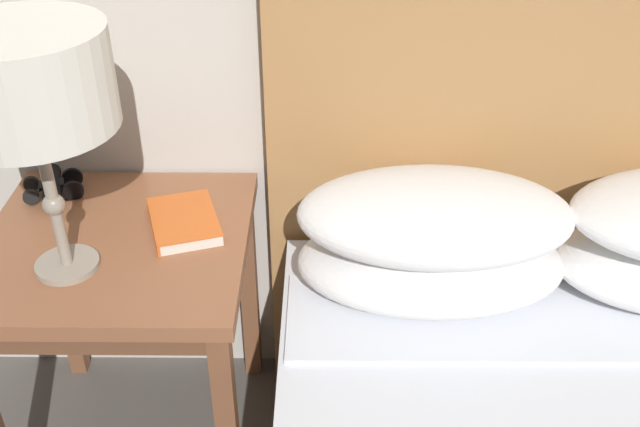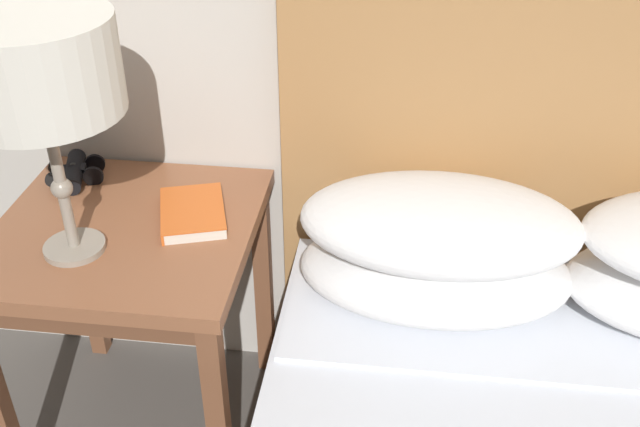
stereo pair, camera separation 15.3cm
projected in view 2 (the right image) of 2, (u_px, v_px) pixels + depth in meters
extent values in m
cube|color=brown|center=(125.00, 232.00, 1.69)|extent=(0.58, 0.58, 0.04)
cube|color=brown|center=(128.00, 247.00, 1.71)|extent=(0.55, 0.55, 0.05)
cube|color=brown|center=(85.00, 269.00, 2.10)|extent=(0.04, 0.04, 0.61)
cube|color=brown|center=(263.00, 283.00, 2.05)|extent=(0.04, 0.04, 0.61)
cube|color=white|center=(576.00, 339.00, 1.57)|extent=(1.24, 0.28, 0.01)
cube|color=#AD7A47|center=(563.00, 199.00, 1.79)|extent=(1.36, 0.06, 1.26)
ellipsoid|color=white|center=(434.00, 270.00, 1.66)|extent=(0.60, 0.36, 0.15)
ellipsoid|color=white|center=(440.00, 223.00, 1.59)|extent=(0.60, 0.36, 0.15)
cylinder|color=gray|center=(75.00, 247.00, 1.60)|extent=(0.13, 0.13, 0.01)
cylinder|color=gray|center=(60.00, 182.00, 1.51)|extent=(0.02, 0.02, 0.31)
sphere|color=gray|center=(62.00, 188.00, 1.52)|extent=(0.04, 0.04, 0.04)
cylinder|color=silver|center=(35.00, 66.00, 1.37)|extent=(0.31, 0.31, 0.18)
cube|color=silver|center=(193.00, 213.00, 1.70)|extent=(0.19, 0.23, 0.02)
cube|color=orange|center=(192.00, 208.00, 1.69)|extent=(0.19, 0.23, 0.00)
cube|color=orange|center=(162.00, 216.00, 1.69)|extent=(0.07, 0.19, 0.03)
cylinder|color=black|center=(73.00, 178.00, 1.81)|extent=(0.07, 0.10, 0.04)
cylinder|color=black|center=(93.00, 176.00, 1.82)|extent=(0.05, 0.02, 0.05)
cylinder|color=black|center=(53.00, 180.00, 1.80)|extent=(0.04, 0.02, 0.04)
cylinder|color=black|center=(75.00, 165.00, 1.86)|extent=(0.07, 0.10, 0.04)
cylinder|color=black|center=(95.00, 164.00, 1.87)|extent=(0.05, 0.02, 0.05)
cylinder|color=black|center=(56.00, 167.00, 1.86)|extent=(0.04, 0.02, 0.04)
cube|color=black|center=(74.00, 169.00, 1.83)|extent=(0.07, 0.05, 0.01)
cylinder|color=black|center=(73.00, 167.00, 1.83)|extent=(0.02, 0.02, 0.02)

